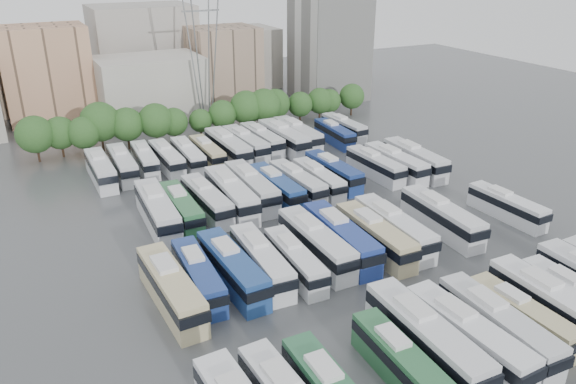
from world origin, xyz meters
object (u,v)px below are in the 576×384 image
electricity_pylon (201,25)px  bus_r0_s7 (498,325)px  bus_r0_s10 (576,297)px  bus_r2_s4 (231,194)px  bus_r2_s9 (333,171)px  bus_r3_s3 (167,158)px  bus_r2_s6 (276,187)px  bus_r1_s4 (295,260)px  bus_r2_s2 (181,208)px  bus_r1_s2 (232,268)px  bus_r3_s4 (188,155)px  bus_r1_s6 (341,237)px  bus_r3_s9 (284,138)px  bus_r3_s0 (101,169)px  bus_r2_s12 (396,163)px  bus_r3_s2 (145,159)px  bus_r3_s6 (228,147)px  bus_r1_s1 (198,275)px  bus_r2_s3 (207,200)px  bus_r3_s5 (207,152)px  bus_r1_s13 (507,206)px  bus_r2_s5 (251,187)px  bus_r1_s5 (316,243)px  bus_r2_s13 (415,159)px  bus_r0_s9 (553,305)px  bus_r0_s4 (402,364)px  bus_r3_s8 (262,139)px  bus_r1_s10 (441,217)px  bus_r3_s13 (344,127)px  bus_r1_s8 (394,228)px  bus_r1_s7 (375,236)px  bus_r2_s7 (297,182)px  bus_r3_s12 (334,133)px  bus_r1_s3 (261,261)px  bus_r0_s6 (467,336)px  bus_r0_s5 (425,338)px  bus_r2_s8 (318,179)px  bus_r0_s8 (522,316)px  bus_r2_s1 (157,210)px

electricity_pylon → bus_r0_s7: 76.08m
bus_r0_s10 → bus_r2_s4: size_ratio=0.83×
bus_r2_s9 → bus_r3_s3: size_ratio=1.03×
bus_r0_s10 → bus_r2_s6: size_ratio=0.93×
bus_r1_s4 → bus_r2_s2: bearing=113.2°
bus_r1_s2 → bus_r3_s4: bearing=77.5°
bus_r1_s6 → bus_r3_s9: (10.20, 34.40, 0.06)m
bus_r3_s0 → bus_r0_s10: bearing=-58.1°
bus_r2_s9 → bus_r2_s12: bus_r2_s12 is taller
bus_r3_s2 → bus_r3_s6: bearing=-3.4°
bus_r1_s1 → bus_r2_s3: bus_r2_s3 is taller
bus_r0_s10 → bus_r3_s5: bus_r0_s10 is taller
bus_r1_s13 → bus_r2_s5: (-26.36, 19.39, 0.35)m
bus_r1_s5 → bus_r2_s9: bus_r1_s5 is taller
bus_r2_s9 → bus_r2_s13: bearing=-8.5°
bus_r2_s5 → bus_r2_s9: size_ratio=1.10×
bus_r2_s3 → bus_r2_s12: 29.63m
bus_r2_s5 → bus_r3_s4: size_ratio=1.14×
bus_r1_s6 → bus_r2_s3: bus_r1_s6 is taller
bus_r0_s7 → bus_r2_s5: 37.51m
bus_r0_s9 → bus_r2_s9: bus_r0_s9 is taller
bus_r0_s4 → bus_r3_s8: bearing=78.3°
electricity_pylon → bus_r1_s10: 59.04m
bus_r0_s4 → bus_r3_s13: size_ratio=1.00×
bus_r0_s7 → bus_r3_s4: (-10.05, 53.53, -0.14)m
bus_r1_s8 → bus_r1_s10: (6.82, -0.23, -0.00)m
bus_r1_s7 → bus_r2_s7: (-0.29, 17.89, -0.12)m
bus_r3_s12 → bus_r3_s13: bus_r3_s13 is taller
bus_r1_s4 → bus_r2_s7: size_ratio=0.93×
bus_r1_s1 → bus_r2_s7: (19.78, 16.63, 0.05)m
bus_r1_s3 → bus_r1_s7: size_ratio=0.96×
bus_r0_s6 → bus_r2_s13: size_ratio=0.98×
bus_r0_s4 → bus_r3_s5: (3.22, 53.76, -0.01)m
bus_r1_s1 → bus_r1_s10: (29.91, -0.89, 0.20)m
bus_r3_s8 → bus_r3_s13: 16.38m
bus_r0_s5 → bus_r3_s0: (-16.60, 51.84, -0.20)m
bus_r2_s5 → bus_r3_s3: (-6.75, 16.88, -0.25)m
bus_r3_s5 → bus_r1_s2: bearing=-105.7°
bus_r1_s4 → bus_r2_s2: 18.77m
bus_r1_s7 → bus_r2_s2: bus_r1_s7 is taller
electricity_pylon → bus_r3_s8: electricity_pylon is taller
bus_r2_s8 → bus_r3_s12: (13.15, 17.31, -0.04)m
bus_r2_s4 → bus_r3_s9: size_ratio=0.99×
bus_r0_s8 → bus_r1_s6: size_ratio=0.82×
bus_r1_s2 → bus_r1_s3: (3.24, 0.11, -0.07)m
bus_r2_s12 → bus_r3_s5: size_ratio=1.12×
bus_r2_s13 → bus_r3_s13: (-0.16, 19.80, -0.27)m
bus_r2_s3 → bus_r2_s4: bearing=-2.7°
bus_r2_s1 → bus_r3_s8: bearing=43.4°
bus_r0_s6 → bus_r1_s2: bus_r0_s6 is taller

